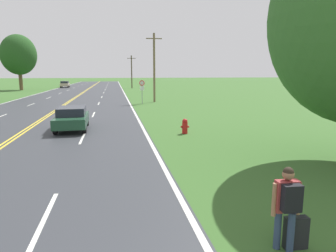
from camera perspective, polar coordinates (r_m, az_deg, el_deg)
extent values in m
cube|color=silver|center=(7.85, -22.50, -16.05)|extent=(0.12, 3.00, 0.00)
cube|color=silver|center=(16.33, -15.95, -2.14)|extent=(0.12, 3.00, 0.00)
cube|color=silver|center=(25.17, -13.99, 2.16)|extent=(0.12, 3.00, 0.00)
cube|color=silver|center=(34.10, -13.05, 4.22)|extent=(0.12, 3.00, 0.00)
cube|color=silver|center=(43.05, -12.50, 5.42)|extent=(0.12, 3.00, 0.00)
cube|color=silver|center=(52.02, -12.14, 6.21)|extent=(0.12, 3.00, 0.00)
cube|color=silver|center=(61.00, -11.88, 6.76)|extent=(0.12, 3.00, 0.00)
cube|color=silver|center=(69.99, -11.69, 7.18)|extent=(0.12, 3.00, 0.00)
cube|color=silver|center=(78.98, -11.54, 7.49)|extent=(0.12, 3.00, 0.00)
cube|color=silver|center=(87.97, -11.42, 7.75)|extent=(0.12, 3.00, 0.00)
cube|color=silver|center=(96.96, -11.33, 7.96)|extent=(0.12, 3.00, 0.00)
cube|color=silver|center=(105.95, -11.25, 8.13)|extent=(0.12, 3.00, 0.00)
cube|color=silver|center=(26.59, -29.34, 1.57)|extent=(0.12, 3.00, 0.00)
cube|color=silver|center=(35.16, -24.63, 3.73)|extent=(0.12, 3.00, 0.00)
cube|color=silver|center=(43.90, -21.77, 5.03)|extent=(0.12, 3.00, 0.00)
cube|color=silver|center=(52.73, -19.86, 5.88)|extent=(0.12, 3.00, 0.00)
cube|color=silver|center=(61.60, -18.49, 6.49)|extent=(0.12, 3.00, 0.00)
cube|color=silver|center=(70.51, -17.47, 6.94)|extent=(0.12, 3.00, 0.00)
cube|color=silver|center=(79.44, -16.68, 7.29)|extent=(0.12, 3.00, 0.00)
cube|color=silver|center=(88.39, -16.04, 7.57)|extent=(0.12, 3.00, 0.00)
cube|color=silver|center=(97.34, -15.52, 7.79)|extent=(0.12, 3.00, 0.00)
cube|color=silver|center=(106.30, -15.09, 7.98)|extent=(0.12, 3.00, 0.00)
cylinder|color=navy|center=(6.46, 20.14, -17.94)|extent=(0.13, 0.13, 0.81)
cylinder|color=navy|center=(6.42, 22.34, -18.28)|extent=(0.13, 0.13, 0.81)
cube|color=#993333|center=(6.14, 21.67, -12.28)|extent=(0.44, 0.20, 0.61)
sphere|color=#936647|center=(6.00, 21.93, -8.53)|extent=(0.22, 0.22, 0.22)
sphere|color=#2D2319|center=(5.99, 21.96, -8.18)|extent=(0.20, 0.20, 0.20)
cylinder|color=#936647|center=(6.05, 19.59, -13.09)|extent=(0.09, 0.09, 0.64)
cylinder|color=#936647|center=(6.28, 23.59, -12.51)|extent=(0.09, 0.09, 0.64)
cube|color=black|center=(5.99, 22.52, -12.60)|extent=(0.36, 0.19, 0.51)
cube|color=black|center=(6.63, 23.17, -18.18)|extent=(0.47, 0.19, 0.64)
cylinder|color=black|center=(6.47, 23.40, -15.34)|extent=(0.32, 0.04, 0.02)
cylinder|color=red|center=(16.79, 3.23, -0.38)|extent=(0.31, 0.31, 0.63)
sphere|color=red|center=(16.73, 3.24, 0.89)|extent=(0.29, 0.29, 0.29)
cylinder|color=red|center=(16.83, 3.87, -0.12)|extent=(0.08, 0.11, 0.11)
cylinder|color=red|center=(16.74, 2.58, -0.17)|extent=(0.08, 0.11, 0.11)
cylinder|color=gray|center=(32.44, -4.96, 6.37)|extent=(0.07, 0.07, 2.53)
cylinder|color=white|center=(32.37, -4.99, 8.16)|extent=(0.60, 0.02, 0.60)
torus|color=red|center=(32.35, -4.98, 8.16)|extent=(0.55, 0.07, 0.55)
cube|color=white|center=(32.39, -4.97, 7.19)|extent=(0.44, 0.02, 0.44)
cylinder|color=brown|center=(34.86, -2.64, 10.95)|extent=(0.24, 0.24, 7.75)
cube|color=brown|center=(35.06, -2.69, 16.31)|extent=(1.80, 0.12, 0.10)
cylinder|color=brown|center=(66.50, -6.94, 10.18)|extent=(0.24, 0.24, 7.01)
cube|color=brown|center=(66.57, -6.99, 12.68)|extent=(1.80, 0.12, 0.10)
cylinder|color=brown|center=(65.64, -26.25, 7.88)|extent=(0.66, 0.66, 3.95)
ellipsoid|color=#234C1E|center=(65.72, -26.59, 12.05)|extent=(6.63, 6.63, 7.63)
cylinder|color=black|center=(17.52, -15.63, -0.20)|extent=(0.22, 0.70, 0.69)
cylinder|color=black|center=(17.70, -20.72, -0.39)|extent=(0.22, 0.70, 0.69)
cylinder|color=black|center=(19.97, -15.20, 1.05)|extent=(0.22, 0.70, 0.69)
cylinder|color=black|center=(20.12, -19.67, 0.88)|extent=(0.22, 0.70, 0.69)
cube|color=#1E472D|center=(18.77, -17.83, 1.12)|extent=(1.89, 4.06, 0.56)
cube|color=#1E232D|center=(18.86, -17.87, 2.74)|extent=(1.62, 2.25, 0.47)
cylinder|color=black|center=(74.31, -19.52, 7.23)|extent=(0.21, 0.72, 0.72)
cylinder|color=black|center=(74.09, -18.31, 7.30)|extent=(0.21, 0.72, 0.72)
cylinder|color=black|center=(72.20, -19.77, 7.15)|extent=(0.21, 0.72, 0.72)
cylinder|color=black|center=(71.98, -18.53, 7.22)|extent=(0.21, 0.72, 0.72)
cube|color=#C1B28E|center=(73.13, -19.04, 7.46)|extent=(1.81, 3.46, 0.66)
cube|color=#1E232D|center=(73.11, -19.07, 7.90)|extent=(1.58, 2.43, 0.47)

